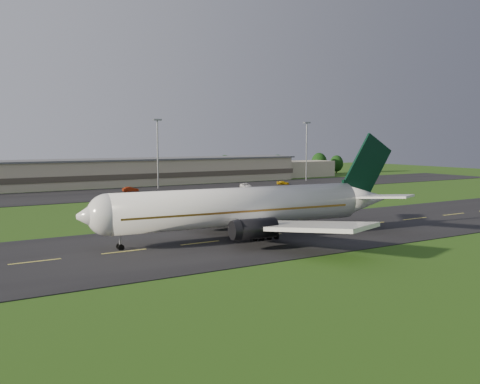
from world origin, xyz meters
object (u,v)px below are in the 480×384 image
light_mast_centre (158,145)px  service_vehicle_c (246,186)px  airliner (244,207)px  light_mast_east (307,144)px  service_vehicle_d (283,183)px  service_vehicle_b (130,189)px  terminal (143,172)px

light_mast_centre → service_vehicle_c: (22.24, -12.95, -11.90)m
airliner → light_mast_east: 109.84m
service_vehicle_d → service_vehicle_b: bearing=103.4°
service_vehicle_b → airliner: bearing=177.0°
service_vehicle_c → service_vehicle_d: 17.09m
terminal → light_mast_east: light_mast_east is taller
service_vehicle_b → service_vehicle_d: 49.46m
light_mast_east → service_vehicle_d: size_ratio=5.07×
airliner → service_vehicle_b: bearing=88.1°
light_mast_centre → terminal: bearing=85.0°
service_vehicle_b → service_vehicle_d: bearing=-89.3°
airliner → light_mast_centre: (19.74, 80.08, 8.08)m
terminal → airliner: bearing=-102.4°
service_vehicle_c → service_vehicle_b: bearing=-176.9°
airliner → service_vehicle_c: size_ratio=9.67×
airliner → light_mast_centre: bearing=81.3°
airliner → service_vehicle_c: bearing=63.2°
airliner → light_mast_centre: size_ratio=2.52×
terminal → service_vehicle_c: size_ratio=27.35×
airliner → light_mast_east: size_ratio=2.52×
airliner → service_vehicle_b: 74.95m
terminal → light_mast_centre: 18.45m
light_mast_centre → service_vehicle_c: light_mast_centre is taller
light_mast_east → service_vehicle_c: (-32.76, -12.95, -11.90)m
light_mast_east → service_vehicle_c: size_ratio=3.84×
airliner → terminal: bearing=82.8°
light_mast_east → airliner: bearing=-133.0°
service_vehicle_b → light_mast_east: bearing=-80.9°
service_vehicle_c → airliner: bearing=-106.6°
terminal → service_vehicle_c: 35.96m
terminal → service_vehicle_d: (37.40, -24.91, -3.31)m
terminal → light_mast_centre: bearing=-95.0°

